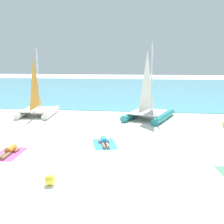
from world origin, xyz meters
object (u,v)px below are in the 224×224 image
object	(u,v)px
sailboat_white	(37,106)
sunbather_left	(9,151)
towel_left	(9,154)
sunbather_middle	(104,141)
beach_ball	(50,180)
sailboat_teal	(148,108)
towel_middle	(104,144)

from	to	relation	value
sailboat_white	sunbather_left	xyz separation A→B (m)	(2.19, -8.56, -0.63)
sailboat_white	towel_left	size ratio (longest dim) A/B	2.67
sunbather_middle	sailboat_white	bearing A→B (deg)	117.64
beach_ball	towel_left	bearing A→B (deg)	136.71
sailboat_teal	towel_left	distance (m)	10.53
towel_left	towel_middle	bearing A→B (deg)	26.44
sunbather_left	towel_middle	size ratio (longest dim) A/B	0.82
sailboat_white	sunbather_left	size ratio (longest dim) A/B	3.24
towel_middle	sailboat_white	bearing A→B (deg)	133.42
beach_ball	sunbather_left	bearing A→B (deg)	136.06
towel_left	sunbather_middle	distance (m)	4.55
sailboat_white	towel_left	bearing A→B (deg)	-81.69
sunbather_middle	beach_ball	bearing A→B (deg)	-118.66
sunbather_left	sailboat_white	bearing A→B (deg)	101.77
sunbather_left	sailboat_teal	bearing A→B (deg)	50.68
towel_left	beach_ball	world-z (taller)	beach_ball
sunbather_middle	sailboat_teal	bearing A→B (deg)	54.87
sailboat_teal	sunbather_left	size ratio (longest dim) A/B	3.50
sailboat_teal	sailboat_white	world-z (taller)	sailboat_teal
sailboat_teal	towel_middle	bearing A→B (deg)	-89.37
sunbather_middle	beach_ball	xyz separation A→B (m)	(-1.09, -4.86, 0.05)
sailboat_white	sunbather_middle	distance (m)	9.05
sunbather_middle	towel_left	bearing A→B (deg)	-168.71
sunbather_middle	beach_ball	size ratio (longest dim) A/B	4.21
beach_ball	sunbather_middle	bearing A→B (deg)	77.33
sailboat_teal	towel_middle	distance (m)	6.82
towel_left	towel_middle	world-z (taller)	same
sailboat_white	towel_left	distance (m)	8.93
sailboat_white	sunbather_left	bearing A→B (deg)	-81.61
sailboat_white	towel_left	xyz separation A→B (m)	(2.19, -8.62, -0.75)
sailboat_teal	towel_left	size ratio (longest dim) A/B	2.88
sunbather_left	sunbather_middle	size ratio (longest dim) A/B	1.01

